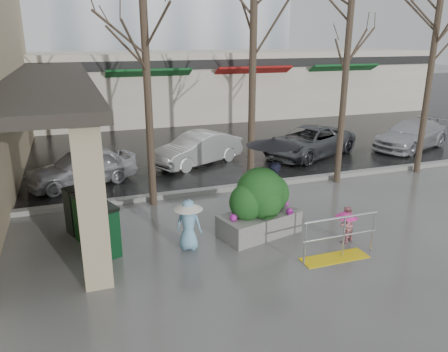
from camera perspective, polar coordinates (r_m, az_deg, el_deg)
ground at (r=10.90m, az=4.93°, el=-8.89°), size 120.00×120.00×0.00m
street_asphalt at (r=31.50m, az=-11.80°, el=8.50°), size 120.00×36.00×0.01m
curb at (r=14.31m, az=-1.61°, el=-1.85°), size 120.00×0.30×0.15m
canopy_slab at (r=16.91m, az=-22.25°, el=12.24°), size 2.80×18.00×0.25m
pillar_front at (r=8.92m, az=-16.90°, el=-3.59°), size 0.55×0.55×3.50m
pillar_back at (r=15.17m, az=-18.29°, el=4.97°), size 0.55×0.55×3.50m
storefront_row at (r=27.65m, az=-6.67°, el=11.71°), size 34.00×6.74×4.00m
handrail at (r=10.42m, az=14.66°, el=-8.48°), size 1.90×0.50×1.03m
tree_west at (r=12.62m, az=-10.37°, el=18.43°), size 3.20×3.20×6.80m
tree_midwest at (r=13.53m, az=3.88°, el=19.23°), size 3.20×3.20×7.00m
tree_mideast at (r=15.12m, az=15.97°, el=17.05°), size 3.20×3.20×6.50m
tree_east at (r=17.36m, az=26.12°, el=17.73°), size 3.20×3.20×7.20m
woman at (r=11.21m, az=6.30°, el=-0.03°), size 1.37×1.37×2.51m
child_pink at (r=11.18m, az=15.65°, el=-5.77°), size 0.55×0.55×0.93m
child_blue at (r=10.40m, az=-4.65°, el=-5.80°), size 0.72×0.70×1.24m
planter at (r=11.13m, az=4.71°, el=-3.50°), size 2.24×1.51×1.79m
news_boxes at (r=11.13m, az=-17.01°, el=-5.60°), size 1.27×2.22×1.22m
car_a at (r=15.67m, az=-18.10°, el=1.13°), size 3.98×2.60×1.26m
car_b at (r=17.36m, az=-3.49°, el=3.57°), size 4.03×2.83×1.26m
car_c at (r=18.89m, az=11.00°, el=4.44°), size 4.99×3.76×1.26m
car_d at (r=21.62m, az=23.27°, el=4.99°), size 4.68×3.17×1.26m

